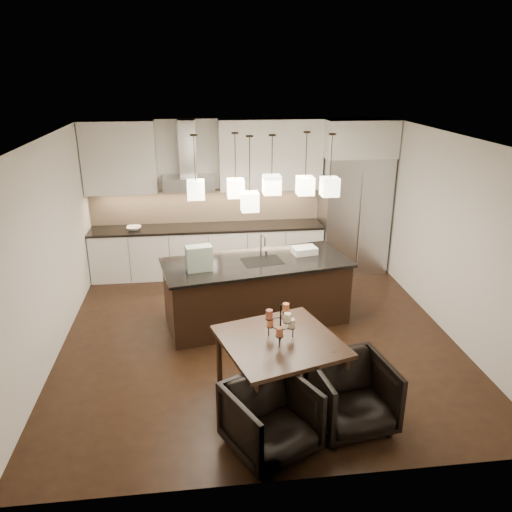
{
  "coord_description": "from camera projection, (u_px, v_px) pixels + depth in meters",
  "views": [
    {
      "loc": [
        -0.79,
        -6.33,
        3.63
      ],
      "look_at": [
        0.0,
        0.2,
        1.15
      ],
      "focal_mm": 35.0,
      "sensor_mm": 36.0,
      "label": 1
    }
  ],
  "objects": [
    {
      "name": "backsplash",
      "position": [
        206.0,
        206.0,
        9.28
      ],
      "size": [
        4.21,
        0.02,
        0.63
      ],
      "primitive_type": "cube",
      "color": "tan",
      "rests_on": "countertop"
    },
    {
      "name": "candelabra",
      "position": [
        280.0,
        322.0,
        5.56
      ],
      "size": [
        0.45,
        0.45,
        0.44
      ],
      "primitive_type": null,
      "rotation": [
        0.0,
        0.0,
        0.29
      ],
      "color": "black",
      "rests_on": "dining_table"
    },
    {
      "name": "hood_canopy",
      "position": [
        189.0,
        183.0,
        8.84
      ],
      "size": [
        0.9,
        0.52,
        0.24
      ],
      "primitive_type": "cube",
      "color": "#B7B7BA",
      "rests_on": "wall_back"
    },
    {
      "name": "island_body",
      "position": [
        256.0,
        293.0,
        7.51
      ],
      "size": [
        2.78,
        1.51,
        0.93
      ],
      "primitive_type": "cube",
      "rotation": [
        0.0,
        0.0,
        0.18
      ],
      "color": "black",
      "rests_on": "floor"
    },
    {
      "name": "wall_back",
      "position": [
        240.0,
        195.0,
        9.32
      ],
      "size": [
        5.5,
        0.02,
        2.8
      ],
      "primitive_type": "cube",
      "color": "silver",
      "rests_on": "ground"
    },
    {
      "name": "pendant_b",
      "position": [
        236.0,
        188.0,
        7.18
      ],
      "size": [
        0.24,
        0.24,
        0.26
      ],
      "primitive_type": "cube",
      "color": "#FFF5CB",
      "rests_on": "ceiling"
    },
    {
      "name": "pendant_a",
      "position": [
        196.0,
        190.0,
        6.96
      ],
      "size": [
        0.24,
        0.24,
        0.26
      ],
      "primitive_type": "cube",
      "color": "#FFF5CB",
      "rests_on": "ceiling"
    },
    {
      "name": "fruit_bowl",
      "position": [
        134.0,
        228.0,
        8.91
      ],
      "size": [
        0.26,
        0.26,
        0.06
      ],
      "primitive_type": "imported",
      "rotation": [
        0.0,
        0.0,
        0.0
      ],
      "color": "silver",
      "rests_on": "countertop"
    },
    {
      "name": "wall_left",
      "position": [
        46.0,
        252.0,
        6.45
      ],
      "size": [
        0.02,
        5.5,
        2.8
      ],
      "primitive_type": "cube",
      "color": "silver",
      "rests_on": "ground"
    },
    {
      "name": "ceiling",
      "position": [
        258.0,
        138.0,
        6.26
      ],
      "size": [
        5.5,
        5.5,
        0.02
      ],
      "primitive_type": "cube",
      "color": "white",
      "rests_on": "wall_back"
    },
    {
      "name": "candle_c",
      "position": [
        280.0,
        332.0,
        5.45
      ],
      "size": [
        0.1,
        0.1,
        0.1
      ],
      "primitive_type": "cylinder",
      "rotation": [
        0.0,
        0.0,
        0.29
      ],
      "color": "#9A4F36",
      "rests_on": "candelabra"
    },
    {
      "name": "countertop",
      "position": [
        208.0,
        227.0,
        9.12
      ],
      "size": [
        4.21,
        0.66,
        0.04
      ],
      "primitive_type": "cube",
      "color": "black",
      "rests_on": "lower_cabinets"
    },
    {
      "name": "food_container",
      "position": [
        304.0,
        250.0,
        7.62
      ],
      "size": [
        0.4,
        0.31,
        0.11
      ],
      "primitive_type": "cube",
      "rotation": [
        0.0,
        0.0,
        0.18
      ],
      "color": "silver",
      "rests_on": "island_top"
    },
    {
      "name": "lower_cabinets",
      "position": [
        208.0,
        251.0,
        9.28
      ],
      "size": [
        4.21,
        0.62,
        0.88
      ],
      "primitive_type": "cube",
      "color": "silver",
      "rests_on": "floor"
    },
    {
      "name": "pendant_f",
      "position": [
        250.0,
        202.0,
        6.89
      ],
      "size": [
        0.24,
        0.24,
        0.26
      ],
      "primitive_type": "cube",
      "color": "#FFF5CB",
      "rests_on": "ceiling"
    },
    {
      "name": "hood_chimney",
      "position": [
        187.0,
        148.0,
        8.73
      ],
      "size": [
        0.3,
        0.28,
        0.96
      ],
      "primitive_type": "cube",
      "color": "#B7B7BA",
      "rests_on": "hood_canopy"
    },
    {
      "name": "wall_right",
      "position": [
        451.0,
        236.0,
        7.06
      ],
      "size": [
        0.02,
        5.5,
        2.8
      ],
      "primitive_type": "cube",
      "color": "silver",
      "rests_on": "ground"
    },
    {
      "name": "wall_front",
      "position": [
        298.0,
        352.0,
        4.19
      ],
      "size": [
        5.5,
        0.02,
        2.8
      ],
      "primitive_type": "cube",
      "color": "silver",
      "rests_on": "ground"
    },
    {
      "name": "island_top",
      "position": [
        256.0,
        263.0,
        7.34
      ],
      "size": [
        2.88,
        1.61,
        0.04
      ],
      "primitive_type": "cube",
      "rotation": [
        0.0,
        0.0,
        0.18
      ],
      "color": "black",
      "rests_on": "island_body"
    },
    {
      "name": "candle_d",
      "position": [
        286.0,
        308.0,
        5.64
      ],
      "size": [
        0.1,
        0.1,
        0.1
      ],
      "primitive_type": "cylinder",
      "rotation": [
        0.0,
        0.0,
        0.29
      ],
      "color": "#E07A47",
      "rests_on": "candelabra"
    },
    {
      "name": "tote_bag",
      "position": [
        199.0,
        258.0,
        6.95
      ],
      "size": [
        0.39,
        0.25,
        0.36
      ],
      "primitive_type": "cube",
      "rotation": [
        0.0,
        0.0,
        0.18
      ],
      "color": "#225B33",
      "rests_on": "island_top"
    },
    {
      "name": "candle_a",
      "position": [
        292.0,
        323.0,
        5.63
      ],
      "size": [
        0.1,
        0.1,
        0.1
      ],
      "primitive_type": "cylinder",
      "rotation": [
        0.0,
        0.0,
        0.29
      ],
      "color": "beige",
      "rests_on": "candelabra"
    },
    {
      "name": "pendant_e",
      "position": [
        330.0,
        187.0,
        7.04
      ],
      "size": [
        0.24,
        0.24,
        0.26
      ],
      "primitive_type": "cube",
      "color": "#FFF5CB",
      "rests_on": "ceiling"
    },
    {
      "name": "dining_table",
      "position": [
        280.0,
        368.0,
        5.77
      ],
      "size": [
        1.56,
        1.56,
        0.75
      ],
      "primitive_type": null,
      "rotation": [
        0.0,
        0.0,
        0.29
      ],
      "color": "black",
      "rests_on": "floor"
    },
    {
      "name": "fridge_panel",
      "position": [
        359.0,
        138.0,
        8.82
      ],
      "size": [
        1.26,
        0.72,
        0.65
      ],
      "primitive_type": "cube",
      "color": "silver",
      "rests_on": "refrigerator"
    },
    {
      "name": "pendant_c",
      "position": [
        272.0,
        185.0,
        6.93
      ],
      "size": [
        0.24,
        0.24,
        0.26
      ],
      "primitive_type": "cube",
      "color": "#FFF5CB",
      "rests_on": "ceiling"
    },
    {
      "name": "candle_f",
      "position": [
        288.0,
        318.0,
        5.42
      ],
      "size": [
        0.1,
        0.1,
        0.1
      ],
      "primitive_type": "cylinder",
      "rotation": [
        0.0,
        0.0,
        0.29
      ],
      "color": "beige",
      "rests_on": "candelabra"
    },
    {
      "name": "armchair_left",
      "position": [
        271.0,
        419.0,
        4.96
      ],
      "size": [
        1.07,
        1.08,
        0.74
      ],
      "primitive_type": "imported",
      "rotation": [
        0.0,
        0.0,
        0.47
      ],
      "color": "black",
      "rests_on": "floor"
    },
    {
      "name": "armchair_right",
      "position": [
        351.0,
        394.0,
        5.31
      ],
      "size": [
        0.92,
        0.94,
        0.76
      ],
      "primitive_type": "imported",
      "rotation": [
        0.0,
        0.0,
        0.15
      ],
      "color": "black",
      "rests_on": "floor"
    },
    {
      "name": "candle_e",
      "position": [
        269.0,
        314.0,
        5.49
      ],
      "size": [
        0.1,
        0.1,
        0.1
      ],
      "primitive_type": "cylinder",
      "rotation": [
        0.0,
        0.0,
        0.29
      ],
      "color": "#9A4F36",
      "rests_on": "candelabra"
    },
    {
      "name": "faucet",
      "position": [
        261.0,
        246.0,
        7.38
      ],
      "size": [
        0.15,
        0.27,
        0.4
      ],
      "primitive_type": null,
      "rotation": [
        0.0,
        0.0,
        0.18
      ],
      "color": "silver",
      "rests_on": "island_top"
    },
    {
      "name": "pendant_d",
      "position": [
        305.0,
        186.0,
        7.26
      ],
      "size": [
        0.24,
        0.24,
        0.26
      ],
      "primitive_type": "cube",
      "color": "#FFF5CB",
      "rests_on": "ceiling"
    },
    {
      "name": "refrigerator",
      "position": [
        353.0,
        214.0,
        9.31
      ],
      "size": [
        1.2,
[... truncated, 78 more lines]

